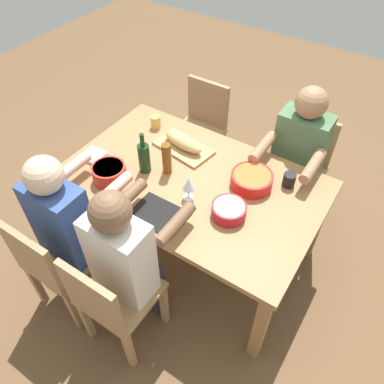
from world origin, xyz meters
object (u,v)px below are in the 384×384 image
(chair_far_left, at_px, (201,125))
(diner_near_left, at_px, (68,220))
(cutting_board, at_px, (183,148))
(wine_glass, at_px, (189,184))
(cup_far_left, at_px, (156,122))
(serving_bowl_pasta, at_px, (229,210))
(chair_far_right, at_px, (300,163))
(chair_near_left, at_px, (54,263))
(bread_loaf, at_px, (183,141))
(diner_near_center, at_px, (127,255))
(chair_near_center, at_px, (110,300))
(serving_bowl_greens, at_px, (109,172))
(wine_bottle, at_px, (144,157))
(napkin_stack, at_px, (93,155))
(dining_table, at_px, (192,189))
(cup_far_right, at_px, (289,180))
(beer_bottle, at_px, (167,159))
(diner_far_right, at_px, (296,155))
(serving_bowl_fruit, at_px, (252,179))

(chair_far_left, height_order, diner_near_left, diner_near_left)
(cutting_board, height_order, wine_glass, wine_glass)
(cup_far_left, bearing_deg, serving_bowl_pasta, -27.74)
(chair_far_right, bearing_deg, chair_near_left, -118.29)
(bread_loaf, relative_size, wine_glass, 1.93)
(chair_far_right, height_order, diner_near_center, diner_near_center)
(chair_near_center, distance_m, serving_bowl_greens, 0.77)
(bread_loaf, bearing_deg, serving_bowl_greens, -113.20)
(wine_bottle, relative_size, napkin_stack, 2.07)
(diner_near_left, relative_size, serving_bowl_pasta, 5.92)
(serving_bowl_pasta, distance_m, cutting_board, 0.66)
(serving_bowl_pasta, height_order, bread_loaf, bread_loaf)
(chair_near_center, height_order, bread_loaf, same)
(dining_table, relative_size, cup_far_right, 18.02)
(wine_glass, bearing_deg, cup_far_left, 142.06)
(cutting_board, height_order, beer_bottle, beer_bottle)
(diner_near_left, bearing_deg, wine_glass, 44.44)
(diner_near_center, bearing_deg, cup_far_left, 118.57)
(diner_near_left, bearing_deg, diner_far_right, 55.38)
(bread_loaf, distance_m, wine_bottle, 0.33)
(chair_far_left, xyz_separation_m, serving_bowl_greens, (0.01, -1.11, 0.32))
(chair_near_left, xyz_separation_m, bread_loaf, (0.23, 1.06, 0.32))
(diner_near_left, relative_size, cup_far_right, 13.26)
(bread_loaf, distance_m, cup_far_right, 0.75)
(beer_bottle, bearing_deg, diner_near_center, -74.32)
(chair_far_left, relative_size, serving_bowl_fruit, 3.26)
(dining_table, relative_size, cup_far_left, 17.35)
(bread_loaf, relative_size, napkin_stack, 2.29)
(serving_bowl_greens, relative_size, serving_bowl_fruit, 0.82)
(chair_far_left, xyz_separation_m, cutting_board, (0.23, -0.61, 0.27))
(chair_near_center, bearing_deg, serving_bowl_greens, 128.28)
(chair_far_left, height_order, wine_glass, wine_glass)
(serving_bowl_greens, distance_m, wine_bottle, 0.24)
(chair_near_center, height_order, serving_bowl_pasta, chair_near_center)
(serving_bowl_fruit, distance_m, wine_bottle, 0.69)
(diner_near_left, relative_size, bread_loaf, 3.75)
(wine_glass, bearing_deg, diner_near_center, -97.78)
(chair_far_right, bearing_deg, wine_glass, -111.24)
(dining_table, distance_m, chair_far_left, 0.96)
(chair_far_right, distance_m, bread_loaf, 0.96)
(bread_loaf, relative_size, cup_far_left, 3.41)
(chair_far_right, relative_size, wine_glass, 5.12)
(chair_far_right, bearing_deg, diner_far_right, -90.00)
(serving_bowl_greens, height_order, cutting_board, serving_bowl_greens)
(bread_loaf, bearing_deg, serving_bowl_pasta, -32.65)
(diner_far_right, relative_size, diner_near_center, 1.00)
(serving_bowl_greens, distance_m, cutting_board, 0.55)
(dining_table, bearing_deg, napkin_stack, -165.41)
(chair_far_right, height_order, chair_near_center, same)
(chair_near_left, distance_m, diner_near_center, 0.53)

